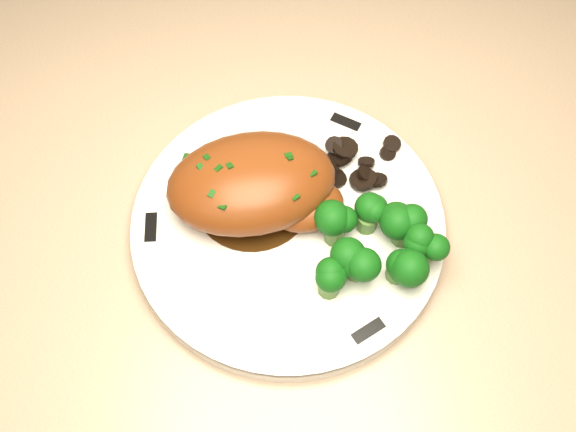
{
  "coord_description": "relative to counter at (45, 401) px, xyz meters",
  "views": [
    {
      "loc": [
        0.56,
        1.39,
        1.52
      ],
      "look_at": [
        0.58,
        1.67,
        1.0
      ],
      "focal_mm": 45.0,
      "sensor_mm": 36.0,
      "label": 1
    }
  ],
  "objects": [
    {
      "name": "broccoli_florets",
      "position": [
        0.41,
        -0.04,
        0.52
      ],
      "size": [
        0.1,
        0.08,
        0.04
      ],
      "rotation": [
        0.0,
        0.0,
        0.31
      ],
      "color": "#4A7230",
      "rests_on": "plate"
    },
    {
      "name": "rim_accent_2",
      "position": [
        0.4,
        -0.1,
        0.5
      ],
      "size": [
        0.03,
        0.02,
        0.0
      ],
      "primitive_type": "cube",
      "rotation": [
        0.0,
        0.0,
        6.79
      ],
      "color": "black",
      "rests_on": "plate"
    },
    {
      "name": "mushroom_pile",
      "position": [
        0.4,
        0.05,
        0.5
      ],
      "size": [
        0.09,
        0.07,
        0.02
      ],
      "color": "black",
      "rests_on": "plate"
    },
    {
      "name": "plate",
      "position": [
        0.35,
        -0.0,
        0.49
      ],
      "size": [
        0.28,
        0.28,
        0.02
      ],
      "primitive_type": "cylinder",
      "rotation": [
        0.0,
        0.0,
        -0.1
      ],
      "color": "white",
      "rests_on": "counter"
    },
    {
      "name": "rim_accent_0",
      "position": [
        0.41,
        0.1,
        0.5
      ],
      "size": [
        0.03,
        0.02,
        0.0
      ],
      "primitive_type": "cube",
      "rotation": [
        0.0,
        0.0,
        2.6
      ],
      "color": "black",
      "rests_on": "plate"
    },
    {
      "name": "chicken_breast",
      "position": [
        0.32,
        0.02,
        0.53
      ],
      "size": [
        0.15,
        0.11,
        0.05
      ],
      "rotation": [
        0.0,
        0.0,
        0.12
      ],
      "color": "brown",
      "rests_on": "plate"
    },
    {
      "name": "gravy_pool",
      "position": [
        0.32,
        0.02,
        0.5
      ],
      "size": [
        0.1,
        0.1,
        0.0
      ],
      "primitive_type": "cylinder",
      "color": "#331D09",
      "rests_on": "plate"
    },
    {
      "name": "counter",
      "position": [
        0.0,
        0.0,
        0.0
      ],
      "size": [
        2.25,
        0.74,
        1.09
      ],
      "color": "#4D3823",
      "rests_on": "ground"
    },
    {
      "name": "rim_accent_1",
      "position": [
        0.23,
        0.0,
        0.5
      ],
      "size": [
        0.01,
        0.03,
        0.0
      ],
      "primitive_type": "cube",
      "rotation": [
        0.0,
        0.0,
        4.69
      ],
      "color": "black",
      "rests_on": "plate"
    }
  ]
}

